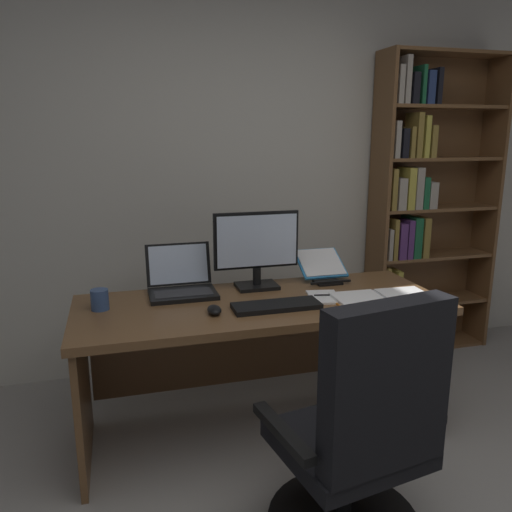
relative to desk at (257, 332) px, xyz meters
The scene contains 13 objects.
wall_back 1.26m from the desk, 76.66° to the left, with size 5.68×0.12×2.79m, color beige.
desk is the anchor object (origin of this frame).
bookshelf 1.62m from the desk, 26.56° to the left, with size 0.90×0.26×2.06m.
office_chair 0.92m from the desk, 81.24° to the right, with size 0.67×0.60×1.01m.
monitor 0.43m from the desk, 75.14° to the left, with size 0.46×0.16×0.41m.
laptop 0.47m from the desk, 157.06° to the left, with size 0.34×0.30×0.24m.
keyboard 0.29m from the desk, 78.88° to the right, with size 0.42×0.15×0.02m, color black.
computer_mouse 0.39m from the desk, 142.40° to the right, with size 0.06×0.10×0.04m, color black.
reading_stand_with_book 0.56m from the desk, 25.40° to the left, with size 0.26×0.28×0.15m.
open_binder 0.67m from the desk, 23.21° to the right, with size 0.51×0.31×0.02m.
notepad 0.39m from the desk, 19.98° to the right, with size 0.15×0.21×0.01m, color white.
pen 0.41m from the desk, 18.89° to the right, with size 0.01×0.01×0.14m, color black.
coffee_mug 0.81m from the desk, behind, with size 0.08×0.08×0.10m, color #334C7A.
Camera 1 is at (-0.88, -0.93, 1.53)m, focal length 35.56 mm.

